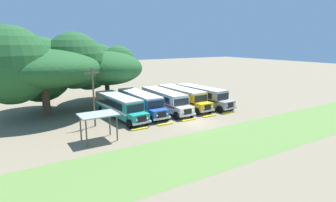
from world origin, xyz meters
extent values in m
plane|color=#84755B|center=(0.00, 0.00, 0.00)|extent=(220.00, 220.00, 0.00)
cube|color=olive|center=(0.00, -7.14, 0.00)|extent=(80.00, 8.38, 0.01)
cube|color=teal|center=(-6.68, 7.55, 1.55)|extent=(3.08, 9.34, 2.10)
cube|color=white|center=(-6.68, 7.55, 1.38)|extent=(3.11, 9.36, 0.24)
cube|color=black|center=(-5.43, 7.93, 2.05)|extent=(0.55, 7.99, 0.80)
cube|color=black|center=(-7.97, 7.76, 2.05)|extent=(0.55, 7.99, 0.80)
cube|color=#B2B2B7|center=(-6.68, 7.55, 2.71)|extent=(3.00, 9.24, 0.22)
cube|color=teal|center=(-6.34, 2.26, 1.02)|extent=(2.28, 1.54, 1.05)
cube|color=black|center=(-6.29, 1.52, 1.05)|extent=(1.10, 0.17, 0.70)
cube|color=#B7B7BC|center=(-6.29, 1.48, 0.62)|extent=(2.41, 0.35, 0.24)
cube|color=black|center=(-6.38, 2.93, 2.05)|extent=(2.20, 0.20, 0.84)
cube|color=white|center=(-6.97, 12.16, 1.45)|extent=(0.90, 0.12, 1.30)
sphere|color=#EAE5C6|center=(-5.59, 1.51, 1.05)|extent=(0.20, 0.20, 0.20)
sphere|color=#EAE5C6|center=(-6.99, 1.42, 1.05)|extent=(0.20, 0.20, 0.20)
cylinder|color=black|center=(-5.15, 2.43, 0.50)|extent=(0.34, 1.02, 1.00)
cylinder|color=black|center=(-7.55, 2.28, 0.50)|extent=(0.34, 1.02, 1.00)
cylinder|color=black|center=(-5.67, 10.62, 0.50)|extent=(0.34, 1.02, 1.00)
cylinder|color=black|center=(-8.07, 10.46, 0.50)|extent=(0.34, 1.02, 1.00)
cube|color=#23519E|center=(-3.41, 7.98, 1.55)|extent=(2.51, 9.20, 2.10)
cube|color=silver|center=(-3.41, 7.98, 1.38)|extent=(2.54, 9.22, 0.24)
cube|color=black|center=(-2.14, 8.27, 2.05)|extent=(0.05, 8.00, 0.80)
cube|color=black|center=(-4.68, 8.28, 2.05)|extent=(0.05, 8.00, 0.80)
cube|color=silver|center=(-3.41, 7.98, 2.71)|extent=(2.43, 9.10, 0.22)
cube|color=#23519E|center=(-3.42, 2.68, 1.02)|extent=(2.20, 1.40, 1.05)
cube|color=black|center=(-3.42, 1.94, 1.05)|extent=(1.10, 0.10, 0.70)
cube|color=#B7B7BC|center=(-3.42, 1.90, 0.62)|extent=(2.40, 0.20, 0.24)
cube|color=black|center=(-3.42, 3.35, 2.05)|extent=(2.20, 0.06, 0.84)
cube|color=silver|center=(-3.41, 12.60, 1.45)|extent=(0.90, 0.06, 1.30)
sphere|color=#EAE5C6|center=(-2.72, 1.88, 1.05)|extent=(0.20, 0.20, 0.20)
sphere|color=#EAE5C6|center=(-4.12, 1.89, 1.05)|extent=(0.20, 0.20, 0.20)
cylinder|color=black|center=(-2.22, 2.77, 0.50)|extent=(0.28, 1.00, 1.00)
cylinder|color=black|center=(-4.62, 2.78, 0.50)|extent=(0.28, 1.00, 1.00)
cylinder|color=black|center=(-2.21, 10.97, 0.50)|extent=(0.28, 1.00, 1.00)
cylinder|color=black|center=(-4.61, 10.98, 0.50)|extent=(0.28, 1.00, 1.00)
cube|color=silver|center=(0.20, 7.49, 1.55)|extent=(2.73, 9.26, 2.10)
cube|color=red|center=(0.20, 7.49, 1.38)|extent=(2.76, 9.28, 0.24)
cube|color=black|center=(1.47, 7.76, 2.05)|extent=(0.24, 8.00, 0.80)
cube|color=black|center=(-1.06, 7.83, 2.05)|extent=(0.24, 8.00, 0.80)
cube|color=beige|center=(0.20, 7.49, 2.71)|extent=(2.64, 9.16, 0.22)
cube|color=silver|center=(0.07, 2.20, 1.02)|extent=(2.23, 1.45, 1.05)
cube|color=black|center=(0.05, 1.46, 1.05)|extent=(1.10, 0.13, 0.70)
cube|color=#B7B7BC|center=(0.05, 1.42, 0.62)|extent=(2.40, 0.26, 0.24)
cube|color=black|center=(0.08, 2.87, 2.05)|extent=(2.20, 0.11, 0.84)
cube|color=red|center=(0.31, 12.11, 1.45)|extent=(0.90, 0.08, 1.30)
sphere|color=#EAE5C6|center=(0.75, 1.39, 1.05)|extent=(0.20, 0.20, 0.20)
sphere|color=#EAE5C6|center=(-0.65, 1.42, 1.05)|extent=(0.20, 0.20, 0.20)
cylinder|color=black|center=(1.27, 2.27, 0.50)|extent=(0.30, 1.01, 1.00)
cylinder|color=black|center=(-1.13, 2.33, 0.50)|extent=(0.30, 1.01, 1.00)
cylinder|color=black|center=(1.47, 10.46, 0.50)|extent=(0.30, 1.01, 1.00)
cylinder|color=black|center=(-0.93, 10.52, 0.50)|extent=(0.30, 1.01, 1.00)
cube|color=yellow|center=(3.50, 7.94, 1.55)|extent=(2.70, 9.25, 2.10)
cube|color=black|center=(3.50, 7.94, 1.38)|extent=(2.73, 9.27, 0.24)
cube|color=black|center=(4.76, 8.27, 2.05)|extent=(0.21, 8.00, 0.80)
cube|color=black|center=(2.22, 8.21, 2.05)|extent=(0.21, 8.00, 0.80)
cube|color=silver|center=(3.50, 7.94, 2.71)|extent=(2.62, 9.15, 0.22)
cube|color=yellow|center=(3.61, 2.64, 1.02)|extent=(2.23, 1.45, 1.05)
cube|color=black|center=(3.63, 1.90, 1.05)|extent=(1.10, 0.12, 0.70)
cube|color=#B7B7BC|center=(3.63, 1.86, 0.62)|extent=(2.40, 0.25, 0.24)
cube|color=black|center=(3.60, 3.31, 2.05)|extent=(2.20, 0.11, 0.84)
cube|color=black|center=(3.40, 12.56, 1.45)|extent=(0.90, 0.08, 1.30)
sphere|color=#EAE5C6|center=(4.33, 1.87, 1.05)|extent=(0.20, 0.20, 0.20)
sphere|color=#EAE5C6|center=(2.93, 1.84, 1.05)|extent=(0.20, 0.20, 0.20)
cylinder|color=black|center=(4.81, 2.77, 0.50)|extent=(0.30, 1.01, 1.00)
cylinder|color=black|center=(2.41, 2.72, 0.50)|extent=(0.30, 1.01, 1.00)
cylinder|color=black|center=(4.63, 10.97, 0.50)|extent=(0.30, 1.01, 1.00)
cylinder|color=black|center=(2.23, 10.91, 0.50)|extent=(0.30, 1.01, 1.00)
cube|color=#9E9993|center=(6.66, 7.24, 1.55)|extent=(3.20, 9.36, 2.10)
cube|color=#282828|center=(6.66, 7.24, 1.38)|extent=(3.23, 9.39, 0.24)
cube|color=black|center=(7.90, 7.64, 2.05)|extent=(0.65, 7.98, 0.80)
cube|color=black|center=(5.37, 7.44, 2.05)|extent=(0.65, 7.98, 0.80)
cube|color=#B2B2B7|center=(6.66, 7.24, 2.71)|extent=(3.11, 9.26, 0.22)
cube|color=#9E9993|center=(7.06, 1.96, 1.02)|extent=(2.30, 1.57, 1.05)
cube|color=black|center=(7.12, 1.22, 1.05)|extent=(1.10, 0.18, 0.70)
cube|color=#B7B7BC|center=(7.12, 1.18, 0.62)|extent=(2.41, 0.38, 0.24)
cube|color=black|center=(7.01, 2.63, 2.05)|extent=(2.20, 0.23, 0.84)
cube|color=#282828|center=(6.30, 11.85, 1.45)|extent=(0.90, 0.13, 1.30)
sphere|color=#EAE5C6|center=(7.82, 1.23, 1.05)|extent=(0.20, 0.20, 0.20)
sphere|color=#EAE5C6|center=(6.43, 1.12, 1.05)|extent=(0.20, 0.20, 0.20)
cylinder|color=black|center=(8.25, 2.15, 0.50)|extent=(0.36, 1.02, 1.00)
cylinder|color=black|center=(5.86, 1.97, 0.50)|extent=(0.36, 1.02, 1.00)
cylinder|color=black|center=(7.62, 10.33, 0.50)|extent=(0.36, 1.02, 1.00)
cylinder|color=black|center=(5.23, 10.14, 0.50)|extent=(0.36, 1.02, 1.00)
cube|color=yellow|center=(-6.76, 1.22, 0.07)|extent=(2.00, 0.36, 0.15)
cube|color=yellow|center=(-3.38, 1.22, 0.07)|extent=(2.00, 0.36, 0.15)
cube|color=yellow|center=(0.00, 1.22, 0.07)|extent=(2.00, 0.36, 0.15)
cube|color=yellow|center=(3.38, 1.22, 0.07)|extent=(2.00, 0.36, 0.15)
cube|color=yellow|center=(6.76, 1.22, 0.07)|extent=(2.00, 0.36, 0.15)
cylinder|color=brown|center=(-4.72, 16.99, 1.76)|extent=(0.75, 0.75, 3.53)
ellipsoid|color=#235628|center=(-4.72, 16.99, 5.51)|extent=(11.26, 12.08, 5.29)
sphere|color=#235628|center=(-2.20, 18.05, 6.18)|extent=(5.62, 5.62, 5.62)
sphere|color=#235628|center=(-7.89, 16.01, 5.84)|extent=(6.76, 6.76, 6.76)
sphere|color=#235628|center=(-4.72, 20.21, 6.07)|extent=(6.34, 6.34, 6.34)
cylinder|color=brown|center=(-14.52, 13.02, 2.18)|extent=(0.98, 0.98, 4.36)
ellipsoid|color=#235628|center=(-14.52, 13.02, 6.22)|extent=(14.40, 12.70, 4.96)
sphere|color=#235628|center=(-10.04, 14.91, 6.97)|extent=(8.04, 8.04, 8.04)
sphere|color=#235628|center=(-18.14, 11.89, 6.93)|extent=(9.29, 9.29, 9.29)
sphere|color=#235628|center=(-14.52, 16.58, 5.83)|extent=(9.09, 9.09, 9.09)
cylinder|color=brown|center=(-10.57, 5.07, 3.40)|extent=(0.20, 0.20, 6.79)
cube|color=brown|center=(-10.57, 5.07, 6.19)|extent=(1.80, 0.12, 0.12)
cylinder|color=brown|center=(-10.19, -0.77, 1.30)|extent=(0.14, 0.14, 2.60)
cylinder|color=brown|center=(-13.19, -0.77, 1.30)|extent=(0.14, 0.14, 2.60)
cylinder|color=brown|center=(-10.19, 1.23, 1.30)|extent=(0.14, 0.14, 2.60)
cylinder|color=brown|center=(-13.19, 1.23, 1.30)|extent=(0.14, 0.14, 2.60)
cube|color=#9EA3A8|center=(-11.69, 0.23, 2.66)|extent=(3.60, 2.60, 0.12)
camera|label=1|loc=(-19.62, -25.26, 9.59)|focal=29.32mm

